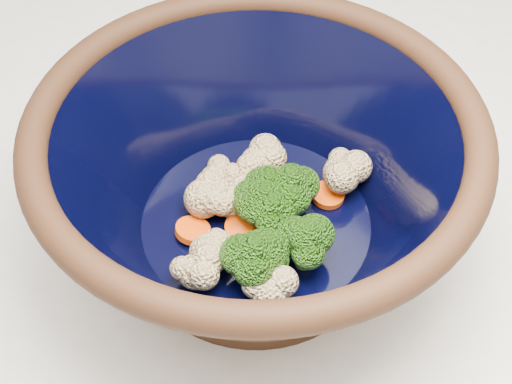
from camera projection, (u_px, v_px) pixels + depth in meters
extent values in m
cylinder|color=black|center=(256.00, 240.00, 0.61)|extent=(0.20, 0.20, 0.01)
torus|color=black|center=(256.00, 128.00, 0.51)|extent=(0.34, 0.34, 0.02)
cylinder|color=black|center=(256.00, 222.00, 0.59)|extent=(0.19, 0.19, 0.00)
cylinder|color=#608442|center=(256.00, 213.00, 0.58)|extent=(0.01, 0.01, 0.02)
ellipsoid|color=#366A14|center=(256.00, 195.00, 0.57)|extent=(0.04, 0.04, 0.03)
cylinder|color=#608442|center=(304.00, 256.00, 0.55)|extent=(0.01, 0.01, 0.02)
ellipsoid|color=#366A14|center=(305.00, 237.00, 0.54)|extent=(0.04, 0.04, 0.04)
cylinder|color=#608442|center=(263.00, 217.00, 0.58)|extent=(0.01, 0.01, 0.02)
ellipsoid|color=#366A14|center=(263.00, 198.00, 0.56)|extent=(0.04, 0.04, 0.04)
cylinder|color=#608442|center=(270.00, 225.00, 0.58)|extent=(0.01, 0.01, 0.02)
ellipsoid|color=#366A14|center=(270.00, 208.00, 0.56)|extent=(0.04, 0.04, 0.03)
cylinder|color=#608442|center=(290.00, 203.00, 0.59)|extent=(0.01, 0.01, 0.02)
ellipsoid|color=#366A14|center=(291.00, 183.00, 0.57)|extent=(0.04, 0.04, 0.04)
cylinder|color=#608442|center=(267.00, 202.00, 0.59)|extent=(0.01, 0.01, 0.02)
ellipsoid|color=#366A14|center=(267.00, 183.00, 0.57)|extent=(0.04, 0.04, 0.03)
cylinder|color=#608442|center=(266.00, 266.00, 0.55)|extent=(0.01, 0.01, 0.02)
ellipsoid|color=#366A14|center=(267.00, 249.00, 0.53)|extent=(0.04, 0.04, 0.03)
cylinder|color=#608442|center=(254.00, 272.00, 0.54)|extent=(0.01, 0.01, 0.02)
ellipsoid|color=#366A14|center=(254.00, 252.00, 0.52)|extent=(0.04, 0.04, 0.04)
sphere|color=beige|center=(251.00, 202.00, 0.59)|extent=(0.03, 0.03, 0.03)
sphere|color=beige|center=(195.00, 272.00, 0.54)|extent=(0.03, 0.03, 0.03)
sphere|color=beige|center=(208.00, 253.00, 0.55)|extent=(0.03, 0.03, 0.03)
sphere|color=beige|center=(204.00, 199.00, 0.58)|extent=(0.03, 0.03, 0.03)
sphere|color=beige|center=(222.00, 177.00, 0.60)|extent=(0.03, 0.03, 0.03)
sphere|color=beige|center=(270.00, 291.00, 0.53)|extent=(0.03, 0.03, 0.03)
sphere|color=beige|center=(244.00, 190.00, 0.59)|extent=(0.03, 0.03, 0.03)
sphere|color=beige|center=(259.00, 164.00, 0.61)|extent=(0.03, 0.03, 0.03)
sphere|color=beige|center=(230.00, 200.00, 0.59)|extent=(0.03, 0.03, 0.03)
sphere|color=beige|center=(341.00, 173.00, 0.60)|extent=(0.03, 0.03, 0.03)
cylinder|color=#DD4309|center=(247.00, 219.00, 0.58)|extent=(0.03, 0.03, 0.01)
cylinder|color=#DD4309|center=(240.00, 197.00, 0.60)|extent=(0.03, 0.03, 0.01)
cylinder|color=#DD4309|center=(328.00, 195.00, 0.60)|extent=(0.03, 0.03, 0.01)
cylinder|color=#DD4309|center=(240.00, 226.00, 0.58)|extent=(0.02, 0.02, 0.01)
cylinder|color=#DD4309|center=(193.00, 230.00, 0.58)|extent=(0.03, 0.03, 0.01)
cylinder|color=#DD4309|center=(269.00, 209.00, 0.59)|extent=(0.03, 0.03, 0.01)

